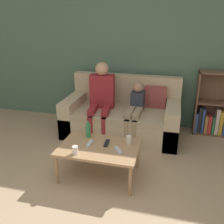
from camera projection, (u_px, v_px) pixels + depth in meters
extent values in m
cube|color=#4C6B56|center=(128.00, 53.00, 4.39)|extent=(12.00, 0.06, 2.60)
cube|color=tan|center=(121.00, 125.00, 4.24)|extent=(1.88, 0.96, 0.36)
cube|color=tan|center=(120.00, 114.00, 4.08)|extent=(1.44, 0.78, 0.10)
cube|color=tan|center=(126.00, 89.00, 4.40)|extent=(1.88, 0.18, 0.50)
cube|color=tan|center=(75.00, 113.00, 4.39)|extent=(0.22, 0.96, 0.62)
cube|color=tan|center=(172.00, 122.00, 4.00)|extent=(0.22, 0.96, 0.62)
cube|color=#93423D|center=(155.00, 97.00, 4.17)|extent=(0.36, 0.12, 0.36)
cube|color=brown|center=(196.00, 102.00, 4.21)|extent=(0.02, 0.28, 1.08)
cube|color=brown|center=(217.00, 102.00, 4.25)|extent=(0.71, 0.02, 1.08)
cube|color=brown|center=(213.00, 133.00, 4.32)|extent=(0.71, 0.28, 0.02)
cube|color=brown|center=(218.00, 103.00, 4.12)|extent=(0.66, 0.28, 0.02)
cube|color=brown|center=(223.00, 73.00, 3.94)|extent=(0.71, 0.28, 0.02)
cube|color=#33519E|center=(196.00, 121.00, 4.32)|extent=(0.04, 0.20, 0.34)
cube|color=#232328|center=(200.00, 119.00, 4.28)|extent=(0.05, 0.16, 0.45)
cube|color=#33519E|center=(203.00, 120.00, 4.27)|extent=(0.04, 0.16, 0.42)
cube|color=#B77542|center=(206.00, 123.00, 4.29)|extent=(0.05, 0.19, 0.31)
cube|color=red|center=(209.00, 124.00, 4.27)|extent=(0.05, 0.19, 0.31)
cube|color=#2D7A4C|center=(213.00, 124.00, 4.26)|extent=(0.04, 0.18, 0.30)
cube|color=beige|center=(217.00, 121.00, 4.22)|extent=(0.05, 0.21, 0.45)
cube|color=gold|center=(220.00, 122.00, 4.22)|extent=(0.06, 0.22, 0.41)
cylinder|color=#A87F56|center=(57.00, 170.00, 2.98)|extent=(0.04, 0.04, 0.38)
cylinder|color=#A87F56|center=(130.00, 181.00, 2.77)|extent=(0.04, 0.04, 0.38)
cylinder|color=#A87F56|center=(75.00, 147.00, 3.49)|extent=(0.04, 0.04, 0.38)
cylinder|color=#A87F56|center=(138.00, 155.00, 3.28)|extent=(0.04, 0.04, 0.38)
cube|color=#A87F56|center=(99.00, 148.00, 3.05)|extent=(0.97, 0.65, 0.03)
cylinder|color=maroon|center=(90.00, 131.00, 3.89)|extent=(0.10, 0.10, 0.46)
cylinder|color=maroon|center=(104.00, 132.00, 3.86)|extent=(0.10, 0.10, 0.46)
cube|color=maroon|center=(93.00, 109.00, 4.02)|extent=(0.15, 0.44, 0.09)
cube|color=maroon|center=(106.00, 110.00, 3.99)|extent=(0.15, 0.44, 0.09)
cube|color=maroon|center=(102.00, 91.00, 4.16)|extent=(0.42, 0.24, 0.55)
sphere|color=tan|center=(102.00, 69.00, 4.02)|extent=(0.22, 0.22, 0.22)
cylinder|color=#9E8966|center=(126.00, 134.00, 3.77)|extent=(0.09, 0.09, 0.46)
cylinder|color=#9E8966|center=(134.00, 135.00, 3.74)|extent=(0.09, 0.09, 0.46)
cube|color=#9E8966|center=(131.00, 112.00, 3.90)|extent=(0.12, 0.43, 0.09)
cube|color=#9E8966|center=(138.00, 113.00, 3.87)|extent=(0.12, 0.43, 0.09)
cube|color=#282D38|center=(138.00, 101.00, 4.07)|extent=(0.21, 0.21, 0.31)
sphere|color=#A87A5B|center=(138.00, 87.00, 3.99)|extent=(0.16, 0.16, 0.16)
cylinder|color=silver|center=(129.00, 140.00, 3.10)|extent=(0.07, 0.07, 0.11)
cylinder|color=silver|center=(75.00, 150.00, 2.87)|extent=(0.07, 0.07, 0.10)
cube|color=#B7B7BC|center=(118.00, 150.00, 2.94)|extent=(0.13, 0.17, 0.02)
cube|color=black|center=(107.00, 143.00, 3.11)|extent=(0.06, 0.17, 0.02)
cube|color=#B7B7BC|center=(90.00, 143.00, 3.10)|extent=(0.05, 0.17, 0.02)
cylinder|color=#33844C|center=(88.00, 131.00, 3.26)|extent=(0.07, 0.07, 0.18)
cylinder|color=#33844C|center=(88.00, 123.00, 3.22)|extent=(0.03, 0.03, 0.04)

